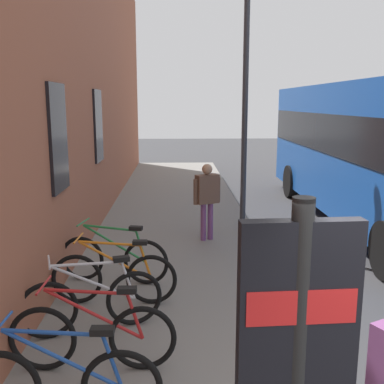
# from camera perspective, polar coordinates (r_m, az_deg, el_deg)

# --- Properties ---
(ground) EXTENTS (60.00, 60.00, 0.00)m
(ground) POSITION_cam_1_polar(r_m,az_deg,el_deg) (8.32, 17.56, -9.87)
(ground) COLOR #38383A
(sidewalk_pavement) EXTENTS (24.00, 3.50, 0.12)m
(sidewalk_pavement) POSITION_cam_1_polar(r_m,az_deg,el_deg) (9.73, -2.04, -5.88)
(sidewalk_pavement) COLOR gray
(sidewalk_pavement) RESTS_ON ground
(station_facade) EXTENTS (22.00, 0.65, 7.28)m
(station_facade) POSITION_cam_1_polar(r_m,az_deg,el_deg) (10.52, -13.81, 14.83)
(station_facade) COLOR #9E563D
(station_facade) RESTS_ON ground
(bicycle_under_window) EXTENTS (0.48, 1.77, 0.97)m
(bicycle_under_window) POSITION_cam_1_polar(r_m,az_deg,el_deg) (5.09, -12.31, -17.28)
(bicycle_under_window) COLOR black
(bicycle_under_window) RESTS_ON sidewalk_pavement
(bicycle_far_end) EXTENTS (0.66, 1.71, 0.97)m
(bicycle_far_end) POSITION_cam_1_polar(r_m,az_deg,el_deg) (5.86, -12.36, -13.34)
(bicycle_far_end) COLOR black
(bicycle_far_end) RESTS_ON sidewalk_pavement
(bicycle_end_of_row) EXTENTS (0.48, 1.77, 0.97)m
(bicycle_end_of_row) POSITION_cam_1_polar(r_m,az_deg,el_deg) (6.54, -9.71, -10.54)
(bicycle_end_of_row) COLOR black
(bicycle_end_of_row) RESTS_ON sidewalk_pavement
(bicycle_leaning_wall) EXTENTS (0.53, 1.75, 0.97)m
(bicycle_leaning_wall) POSITION_cam_1_polar(r_m,az_deg,el_deg) (7.29, -9.79, -8.25)
(bicycle_leaning_wall) COLOR black
(bicycle_leaning_wall) RESTS_ON sidewalk_pavement
(transit_info_sign) EXTENTS (0.12, 0.55, 2.40)m
(transit_info_sign) POSITION_cam_1_polar(r_m,az_deg,el_deg) (2.28, 12.93, -20.75)
(transit_info_sign) COLOR black
(transit_info_sign) RESTS_ON sidewalk_pavement
(city_bus) EXTENTS (10.52, 2.71, 3.35)m
(city_bus) POSITION_cam_1_polar(r_m,az_deg,el_deg) (11.48, 22.45, 5.38)
(city_bus) COLOR #1951B2
(city_bus) RESTS_ON ground
(pedestrian_crossing_street) EXTENTS (0.39, 0.56, 1.58)m
(pedestrian_crossing_street) POSITION_cam_1_polar(r_m,az_deg,el_deg) (9.22, 1.90, -0.25)
(pedestrian_crossing_street) COLOR #723F72
(pedestrian_crossing_street) RESTS_ON sidewalk_pavement
(street_lamp) EXTENTS (0.28, 0.28, 5.31)m
(street_lamp) POSITION_cam_1_polar(r_m,az_deg,el_deg) (9.60, 6.74, 13.16)
(street_lamp) COLOR #333338
(street_lamp) RESTS_ON sidewalk_pavement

